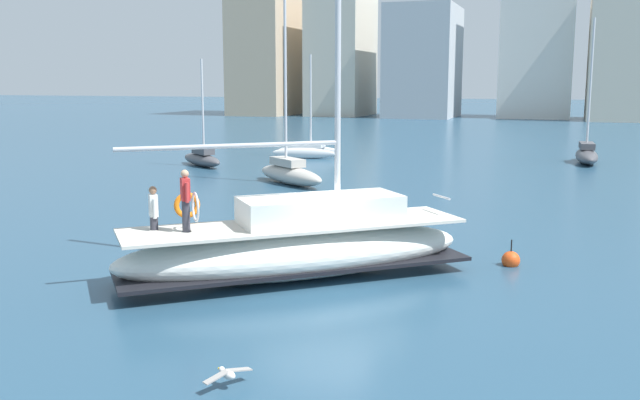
% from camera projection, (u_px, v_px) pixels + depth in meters
% --- Properties ---
extents(ground_plane, '(400.00, 400.00, 0.00)m').
position_uv_depth(ground_plane, '(326.00, 280.00, 18.70)').
color(ground_plane, '#284C66').
extents(main_sailboat, '(8.90, 8.00, 14.25)m').
position_uv_depth(main_sailboat, '(298.00, 244.00, 18.83)').
color(main_sailboat, white).
rests_on(main_sailboat, ground).
extents(moored_sloop_near, '(4.69, 2.72, 7.01)m').
position_uv_depth(moored_sloop_near, '(306.00, 149.00, 48.91)').
color(moored_sloop_near, white).
rests_on(moored_sloop_near, ground).
extents(moored_sloop_far, '(4.44, 3.80, 6.55)m').
position_uv_depth(moored_sloop_far, '(202.00, 158.00, 43.85)').
color(moored_sloop_far, '#4C4C51').
rests_on(moored_sloop_far, ground).
extents(moored_catamaran, '(1.62, 5.63, 9.16)m').
position_uv_depth(moored_catamaran, '(587.00, 154.00, 45.39)').
color(moored_catamaran, '#4C4C51').
rests_on(moored_catamaran, ground).
extents(moored_cutter_right, '(5.27, 4.54, 9.31)m').
position_uv_depth(moored_cutter_right, '(290.00, 172.00, 36.17)').
color(moored_cutter_right, '#B7B2A8').
rests_on(moored_cutter_right, ground).
extents(seagull, '(0.58, 0.89, 0.16)m').
position_uv_depth(seagull, '(227.00, 374.00, 12.11)').
color(seagull, silver).
rests_on(seagull, ground).
extents(mooring_buoy, '(0.52, 0.52, 0.86)m').
position_uv_depth(mooring_buoy, '(511.00, 260.00, 20.18)').
color(mooring_buoy, '#EA4C19').
rests_on(mooring_buoy, ground).
extents(waterfront_buildings, '(84.23, 16.78, 22.17)m').
position_uv_depth(waterfront_buildings, '(480.00, 53.00, 101.84)').
color(waterfront_buildings, '#C6AD8E').
rests_on(waterfront_buildings, ground).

